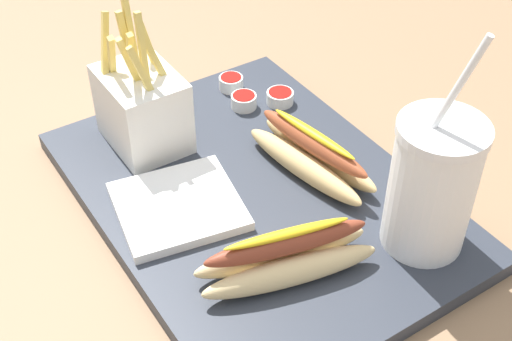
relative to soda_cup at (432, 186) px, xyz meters
The scene contains 10 objects.
ground_plane 0.22m from the soda_cup, 146.68° to the right, with size 2.40×2.40×0.02m, color #8C6B4C.
food_tray 0.21m from the soda_cup, 146.68° to the right, with size 0.47×0.34×0.02m, color #2D333D.
soda_cup is the anchor object (origin of this frame).
fries_basket 0.35m from the soda_cup, 151.52° to the right, with size 0.11×0.08×0.18m.
hot_dog_1 0.16m from the soda_cup, 168.83° to the right, with size 0.18×0.08×0.06m.
hot_dog_2 0.16m from the soda_cup, 105.15° to the right, with size 0.10×0.19×0.06m.
ketchup_cup_1 0.36m from the soda_cup, behind, with size 0.03×0.03×0.02m.
ketchup_cup_2 0.31m from the soda_cup, behind, with size 0.03×0.03×0.02m.
ketchup_cup_3 0.29m from the soda_cup, behind, with size 0.04×0.04×0.02m.
napkin_stack 0.27m from the soda_cup, 132.73° to the right, with size 0.12×0.13×0.01m, color white.
Camera 1 is at (0.49, -0.32, 0.55)m, focal length 49.12 mm.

